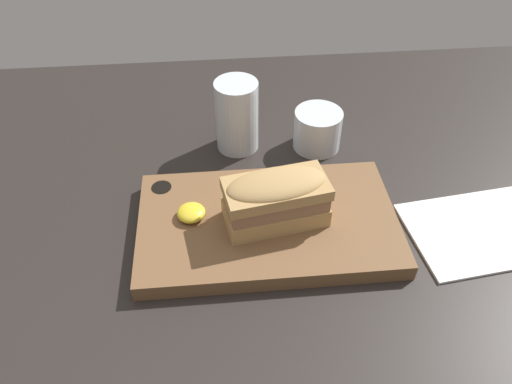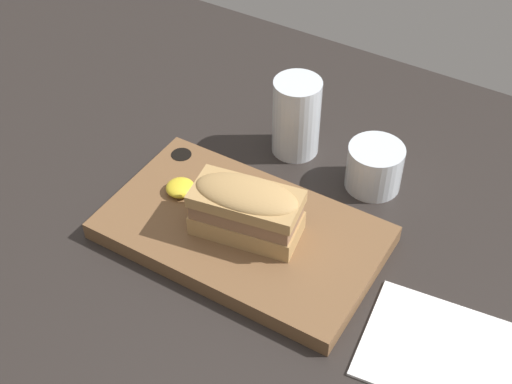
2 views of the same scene
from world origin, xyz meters
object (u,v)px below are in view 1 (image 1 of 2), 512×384
Objects in this scene: serving_board at (267,223)px; napkin at (484,230)px; water_glass at (237,120)px; wine_glass at (317,130)px; sandwich at (276,198)px.

serving_board is 1.59× the size of napkin.
water_glass is at bearing 98.18° from serving_board.
serving_board is at bearing -81.82° from water_glass.
wine_glass is 0.35× the size of napkin.
serving_board is 4.55× the size of wine_glass.
napkin is at bearing -34.49° from water_glass.
napkin is (30.56, -3.16, -1.05)cm from serving_board.
sandwich reaches higher than wine_glass.
water_glass is 0.54× the size of napkin.
napkin is at bearing -47.10° from wine_glass.
napkin is (29.49, -2.71, -6.44)cm from sandwich.
napkin is at bearing -5.25° from sandwich.
water_glass is at bearing 174.52° from wine_glass.
sandwich is at bearing -116.26° from wine_glass.
serving_board reaches higher than napkin.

